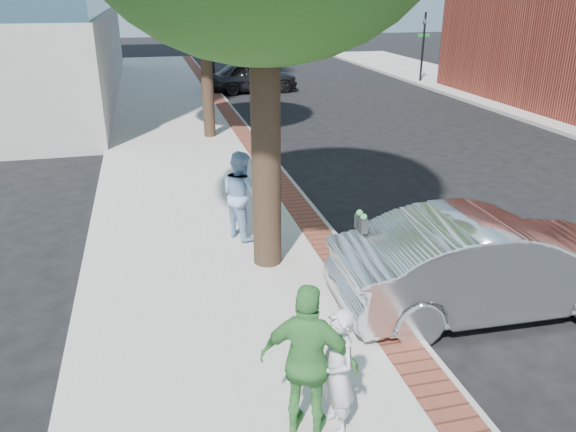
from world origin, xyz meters
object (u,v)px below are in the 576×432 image
object	(u,v)px
person_gray	(337,372)
person_officer	(241,195)
sedan_silver	(489,264)
person_green	(309,362)
parking_meter	(361,236)
bg_car	(253,77)

from	to	relation	value
person_gray	person_officer	xyz separation A→B (m)	(-0.12, 5.73, 0.12)
person_gray	sedan_silver	world-z (taller)	person_gray
person_officer	sedan_silver	world-z (taller)	person_officer
sedan_silver	person_green	bearing A→B (deg)	121.98
parking_meter	person_gray	world-z (taller)	person_gray
person_green	bg_car	xyz separation A→B (m)	(3.87, 23.94, -0.32)
parking_meter	person_gray	size ratio (longest dim) A/B	0.94
person_green	person_officer	bearing A→B (deg)	-64.68
sedan_silver	bg_car	size ratio (longest dim) A/B	1.10
person_green	bg_car	size ratio (longest dim) A/B	0.41
person_gray	person_officer	size ratio (longest dim) A/B	0.87
person_gray	person_green	bearing A→B (deg)	-107.06
parking_meter	person_gray	distance (m)	3.23
person_gray	sedan_silver	xyz separation A→B (m)	(3.30, 2.17, -0.11)
person_green	parking_meter	bearing A→B (deg)	-93.31
person_gray	sedan_silver	distance (m)	3.95
parking_meter	sedan_silver	size ratio (longest dim) A/B	0.29
parking_meter	person_officer	size ratio (longest dim) A/B	0.81
person_gray	sedan_silver	bearing A→B (deg)	115.67
parking_meter	bg_car	bearing A→B (deg)	84.10
person_green	sedan_silver	distance (m)	4.20
sedan_silver	bg_car	world-z (taller)	sedan_silver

